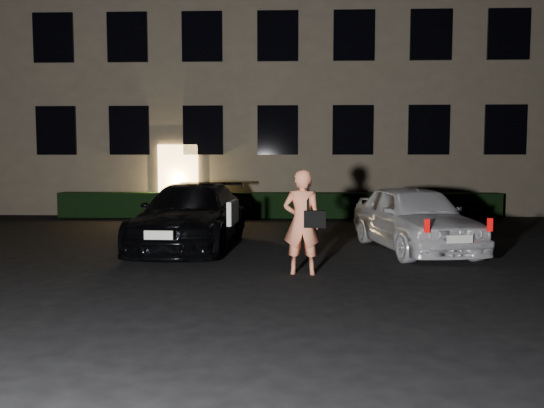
{
  "coord_description": "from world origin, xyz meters",
  "views": [
    {
      "loc": [
        0.44,
        -7.57,
        1.89
      ],
      "look_at": [
        0.11,
        2.0,
        1.14
      ],
      "focal_mm": 35.0,
      "sensor_mm": 36.0,
      "label": 1
    }
  ],
  "objects": [
    {
      "name": "man",
      "position": [
        0.65,
        1.3,
        0.89
      ],
      "size": [
        0.74,
        0.48,
        1.77
      ],
      "rotation": [
        0.0,
        0.0,
        3.06
      ],
      "color": "#FF8A61",
      "rests_on": "ground"
    },
    {
      "name": "hatch",
      "position": [
        3.08,
        3.81,
        0.71
      ],
      "size": [
        2.37,
        4.4,
        1.42
      ],
      "rotation": [
        0.0,
        0.0,
        0.17
      ],
      "color": "white",
      "rests_on": "ground"
    },
    {
      "name": "hedge",
      "position": [
        0.0,
        10.5,
        0.42
      ],
      "size": [
        15.0,
        0.7,
        0.85
      ],
      "primitive_type": "cube",
      "color": "black",
      "rests_on": "ground"
    },
    {
      "name": "building",
      "position": [
        -0.0,
        14.99,
        6.0
      ],
      "size": [
        20.0,
        8.11,
        12.0
      ],
      "color": "#726651",
      "rests_on": "ground"
    },
    {
      "name": "ground",
      "position": [
        0.0,
        0.0,
        0.0
      ],
      "size": [
        80.0,
        80.0,
        0.0
      ],
      "primitive_type": "plane",
      "color": "black",
      "rests_on": "ground"
    },
    {
      "name": "sedan",
      "position": [
        -1.75,
        4.08,
        0.71
      ],
      "size": [
        2.19,
        5.03,
        1.41
      ],
      "rotation": [
        0.0,
        0.0,
        -0.04
      ],
      "color": "black",
      "rests_on": "ground"
    }
  ]
}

